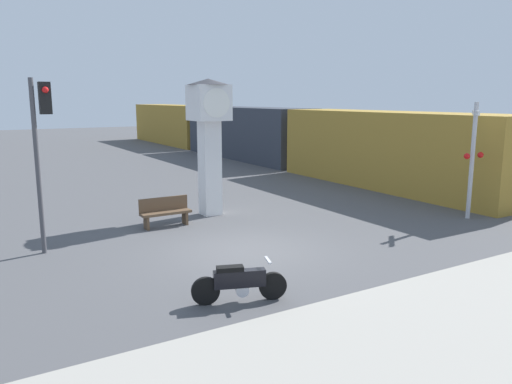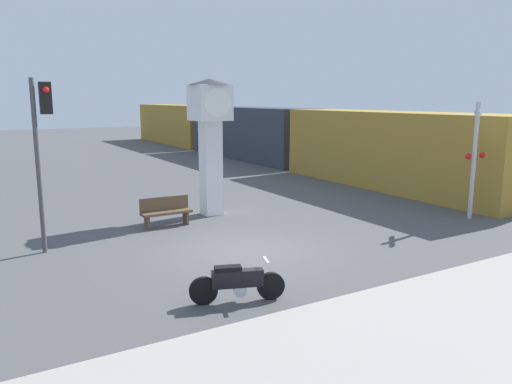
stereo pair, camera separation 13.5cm
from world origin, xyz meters
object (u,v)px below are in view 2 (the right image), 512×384
object	(u,v)px
clock_tower	(210,125)
traffic_light	(42,135)
freight_train	(250,133)
bench	(166,211)
motorcycle	(237,282)
railroad_crossing_signal	(474,156)

from	to	relation	value
clock_tower	traffic_light	world-z (taller)	clock_tower
freight_train	bench	xyz separation A→B (m)	(-11.38, -14.66, -1.21)
motorcycle	clock_tower	distance (m)	8.17
railroad_crossing_signal	freight_train	bearing A→B (deg)	83.30
motorcycle	freight_train	world-z (taller)	freight_train
motorcycle	railroad_crossing_signal	xyz separation A→B (m)	(10.05, 2.20, 1.70)
motorcycle	traffic_light	world-z (taller)	traffic_light
railroad_crossing_signal	bench	world-z (taller)	railroad_crossing_signal
traffic_light	bench	size ratio (longest dim) A/B	2.81
freight_train	traffic_light	size ratio (longest dim) A/B	8.65
clock_tower	traffic_light	bearing A→B (deg)	-162.34
clock_tower	freight_train	world-z (taller)	clock_tower
bench	clock_tower	bearing A→B (deg)	21.35
railroad_crossing_signal	bench	distance (m)	10.22
freight_train	bench	bearing A→B (deg)	-127.81
clock_tower	freight_train	xyz separation A→B (m)	(9.43, 13.90, -1.39)
traffic_light	freight_train	bearing A→B (deg)	46.31
clock_tower	railroad_crossing_signal	bearing A→B (deg)	-34.66
freight_train	motorcycle	bearing A→B (deg)	-120.20
traffic_light	clock_tower	bearing A→B (deg)	17.66
clock_tower	freight_train	bearing A→B (deg)	55.85
motorcycle	railroad_crossing_signal	distance (m)	10.43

